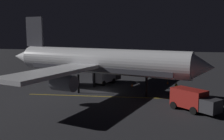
{
  "coord_description": "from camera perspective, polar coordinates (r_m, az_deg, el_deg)",
  "views": [
    {
      "loc": [
        39.31,
        10.62,
        9.33
      ],
      "look_at": [
        0.0,
        2.0,
        3.5
      ],
      "focal_mm": 42.18,
      "sensor_mm": 36.0,
      "label": 1
    }
  ],
  "objects": [
    {
      "name": "ground_plane",
      "position": [
        41.8,
        -2.69,
        -4.81
      ],
      "size": [
        180.0,
        180.0,
        0.2
      ],
      "primitive_type": "cube",
      "color": "#28282C"
    },
    {
      "name": "apron_guide_stripe",
      "position": [
        38.27,
        2.04,
        -5.87
      ],
      "size": [
        2.7,
        27.87,
        0.01
      ],
      "primitive_type": "cube",
      "rotation": [
        0.0,
        0.0,
        0.09
      ],
      "color": "gold",
      "rests_on": "ground_plane"
    },
    {
      "name": "airliner",
      "position": [
        41.28,
        -3.44,
        1.73
      ],
      "size": [
        34.14,
        34.88,
        11.95
      ],
      "color": "white",
      "rests_on": "ground_plane"
    },
    {
      "name": "baggage_truck",
      "position": [
        32.7,
        17.11,
        -6.33
      ],
      "size": [
        5.35,
        5.8,
        2.59
      ],
      "color": "maroon",
      "rests_on": "ground_plane"
    },
    {
      "name": "catering_truck",
      "position": [
        48.09,
        -1.23,
        -1.49
      ],
      "size": [
        6.27,
        4.36,
        2.3
      ],
      "color": "silver",
      "rests_on": "ground_plane"
    },
    {
      "name": "ground_crew_worker",
      "position": [
        40.89,
        13.71,
        -3.91
      ],
      "size": [
        0.4,
        0.4,
        1.74
      ],
      "color": "black",
      "rests_on": "ground_plane"
    },
    {
      "name": "traffic_cone_near_left",
      "position": [
        48.56,
        11.99,
        -2.72
      ],
      "size": [
        0.5,
        0.5,
        0.55
      ],
      "color": "#EA590F",
      "rests_on": "ground_plane"
    },
    {
      "name": "traffic_cone_near_right",
      "position": [
        45.59,
        4.37,
        -3.27
      ],
      "size": [
        0.5,
        0.5,
        0.55
      ],
      "color": "#EA590F",
      "rests_on": "ground_plane"
    }
  ]
}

